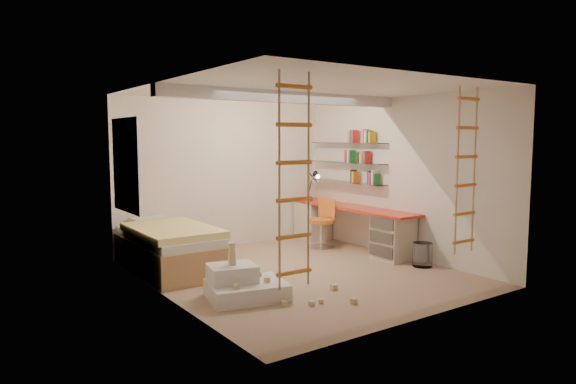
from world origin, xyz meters
TOP-DOWN VIEW (x-y plane):
  - floor at (0.00, 0.00)m, footprint 4.50×4.50m
  - ceiling_beam at (0.00, 0.30)m, footprint 4.00×0.18m
  - window_frame at (-1.97, 1.50)m, footprint 0.06×1.15m
  - window_blind at (-1.93, 1.50)m, footprint 0.02×1.00m
  - rope_ladder_left at (-1.35, -1.75)m, footprint 0.41×0.04m
  - rope_ladder_right at (1.35, -1.75)m, footprint 0.41×0.04m
  - waste_bin at (1.75, -0.75)m, footprint 0.29×0.29m
  - desk at (1.72, 0.86)m, footprint 0.56×2.80m
  - shelves at (1.87, 1.13)m, footprint 0.25×1.80m
  - bed at (-1.48, 1.23)m, footprint 1.02×2.00m
  - task_lamp at (1.67, 1.82)m, footprint 0.14×0.36m
  - swivel_chair at (1.25, 1.06)m, footprint 0.65×0.65m
  - play_platform at (-1.25, -0.54)m, footprint 1.05×0.90m
  - toy_blocks at (-0.94, -0.83)m, footprint 1.40×1.12m
  - books at (1.87, 1.13)m, footprint 0.14×0.64m

SIDE VIEW (x-z plane):
  - floor at x=0.00m, z-range 0.00..0.00m
  - play_platform at x=-1.25m, z-range -0.04..0.36m
  - waste_bin at x=1.75m, z-range 0.00..0.36m
  - toy_blocks at x=-0.94m, z-range -0.10..0.58m
  - swivel_chair at x=1.25m, z-range -0.11..0.76m
  - bed at x=-1.48m, z-range -0.02..0.67m
  - desk at x=1.72m, z-range 0.03..0.78m
  - task_lamp at x=1.67m, z-range 0.85..1.42m
  - shelves at x=1.87m, z-range 1.14..1.86m
  - rope_ladder_left at x=-1.35m, z-range 0.45..2.58m
  - rope_ladder_right at x=1.35m, z-range 0.45..2.58m
  - window_frame at x=-1.97m, z-range 0.88..2.23m
  - window_blind at x=-1.93m, z-range 0.95..2.15m
  - books at x=1.87m, z-range 1.17..2.09m
  - ceiling_beam at x=0.00m, z-range 2.44..2.60m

